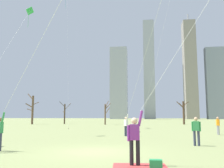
{
  "coord_description": "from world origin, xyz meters",
  "views": [
    {
      "loc": [
        2.45,
        -11.76,
        1.67
      ],
      "look_at": [
        0.0,
        6.0,
        4.0
      ],
      "focal_mm": 39.89,
      "sensor_mm": 36.0,
      "label": 1
    }
  ],
  "objects_px": {
    "distant_kite_drifting_left_teal": "(67,2)",
    "bare_tree_leftmost": "(183,112)",
    "kite_flyer_foreground_left_white": "(172,74)",
    "bystander_strolling_midfield": "(218,125)",
    "kite_flyer_midfield_center_blue": "(135,93)",
    "bare_tree_far_right_edge": "(32,109)",
    "picnic_spot": "(149,166)",
    "kite_flyer_midfield_left_purple": "(27,75)",
    "bare_tree_center": "(65,113)",
    "bystander_watching_nearby": "(196,130)",
    "bare_tree_right_of_center": "(106,112)"
  },
  "relations": [
    {
      "from": "kite_flyer_foreground_left_white",
      "to": "bare_tree_right_of_center",
      "type": "bearing_deg",
      "value": 102.49
    },
    {
      "from": "bystander_strolling_midfield",
      "to": "bare_tree_center",
      "type": "distance_m",
      "value": 37.92
    },
    {
      "from": "kite_flyer_midfield_center_blue",
      "to": "bare_tree_right_of_center",
      "type": "xyz_separation_m",
      "value": [
        -7.37,
        31.03,
        -0.91
      ]
    },
    {
      "from": "picnic_spot",
      "to": "bare_tree_far_right_edge",
      "type": "relative_size",
      "value": 0.3
    },
    {
      "from": "bystander_watching_nearby",
      "to": "kite_flyer_midfield_center_blue",
      "type": "bearing_deg",
      "value": 131.52
    },
    {
      "from": "kite_flyer_midfield_center_blue",
      "to": "bare_tree_far_right_edge",
      "type": "xyz_separation_m",
      "value": [
        -23.03,
        30.8,
        -0.12
      ]
    },
    {
      "from": "kite_flyer_midfield_center_blue",
      "to": "distant_kite_drifting_left_teal",
      "type": "bearing_deg",
      "value": 124.59
    },
    {
      "from": "picnic_spot",
      "to": "bystander_watching_nearby",
      "type": "bearing_deg",
      "value": 67.39
    },
    {
      "from": "kite_flyer_midfield_center_blue",
      "to": "bare_tree_leftmost",
      "type": "relative_size",
      "value": 2.46
    },
    {
      "from": "bystander_strolling_midfield",
      "to": "kite_flyer_midfield_center_blue",
      "type": "bearing_deg",
      "value": -146.43
    },
    {
      "from": "bystander_strolling_midfield",
      "to": "bare_tree_leftmost",
      "type": "xyz_separation_m",
      "value": [
        1.22,
        29.49,
        1.73
      ]
    },
    {
      "from": "bare_tree_right_of_center",
      "to": "distant_kite_drifting_left_teal",
      "type": "bearing_deg",
      "value": -103.16
    },
    {
      "from": "kite_flyer_midfield_left_purple",
      "to": "bystander_watching_nearby",
      "type": "relative_size",
      "value": 6.99
    },
    {
      "from": "kite_flyer_foreground_left_white",
      "to": "distant_kite_drifting_left_teal",
      "type": "relative_size",
      "value": 0.9
    },
    {
      "from": "distant_kite_drifting_left_teal",
      "to": "bare_tree_right_of_center",
      "type": "height_order",
      "value": "distant_kite_drifting_left_teal"
    },
    {
      "from": "picnic_spot",
      "to": "bare_tree_center",
      "type": "height_order",
      "value": "bare_tree_center"
    },
    {
      "from": "kite_flyer_midfield_center_blue",
      "to": "bare_tree_center",
      "type": "distance_m",
      "value": 37.97
    },
    {
      "from": "bare_tree_leftmost",
      "to": "bare_tree_far_right_edge",
      "type": "bearing_deg",
      "value": -173.68
    },
    {
      "from": "distant_kite_drifting_left_teal",
      "to": "bare_tree_leftmost",
      "type": "xyz_separation_m",
      "value": [
        19.36,
        18.44,
        -16.49
      ]
    },
    {
      "from": "distant_kite_drifting_left_teal",
      "to": "bare_tree_right_of_center",
      "type": "bearing_deg",
      "value": 76.84
    },
    {
      "from": "kite_flyer_midfield_left_purple",
      "to": "bystander_watching_nearby",
      "type": "height_order",
      "value": "kite_flyer_midfield_left_purple"
    },
    {
      "from": "kite_flyer_foreground_left_white",
      "to": "kite_flyer_midfield_center_blue",
      "type": "distance_m",
      "value": 10.36
    },
    {
      "from": "picnic_spot",
      "to": "bare_tree_far_right_edge",
      "type": "xyz_separation_m",
      "value": [
        -23.91,
        41.51,
        3.18
      ]
    },
    {
      "from": "picnic_spot",
      "to": "bare_tree_leftmost",
      "type": "relative_size",
      "value": 0.4
    },
    {
      "from": "bare_tree_leftmost",
      "to": "kite_flyer_foreground_left_white",
      "type": "bearing_deg",
      "value": -98.53
    },
    {
      "from": "kite_flyer_midfield_center_blue",
      "to": "bare_tree_right_of_center",
      "type": "height_order",
      "value": "kite_flyer_midfield_center_blue"
    },
    {
      "from": "bystander_watching_nearby",
      "to": "bystander_strolling_midfield",
      "type": "relative_size",
      "value": 1.0
    },
    {
      "from": "bystander_watching_nearby",
      "to": "distant_kite_drifting_left_teal",
      "type": "relative_size",
      "value": 0.08
    },
    {
      "from": "picnic_spot",
      "to": "bare_tree_center",
      "type": "xyz_separation_m",
      "value": [
        -17.86,
        44.67,
        2.33
      ]
    },
    {
      "from": "kite_flyer_midfield_left_purple",
      "to": "kite_flyer_midfield_center_blue",
      "type": "bearing_deg",
      "value": 63.95
    },
    {
      "from": "bystander_strolling_midfield",
      "to": "distant_kite_drifting_left_teal",
      "type": "height_order",
      "value": "distant_kite_drifting_left_teal"
    },
    {
      "from": "bare_tree_right_of_center",
      "to": "bystander_strolling_midfield",
      "type": "bearing_deg",
      "value": -60.92
    },
    {
      "from": "distant_kite_drifting_left_teal",
      "to": "kite_flyer_midfield_left_purple",
      "type": "bearing_deg",
      "value": -75.05
    },
    {
      "from": "bystander_watching_nearby",
      "to": "bare_tree_far_right_edge",
      "type": "relative_size",
      "value": 0.25
    },
    {
      "from": "kite_flyer_foreground_left_white",
      "to": "picnic_spot",
      "type": "bearing_deg",
      "value": -149.75
    },
    {
      "from": "kite_flyer_foreground_left_white",
      "to": "picnic_spot",
      "type": "xyz_separation_m",
      "value": [
        -0.88,
        -0.51,
        -3.03
      ]
    },
    {
      "from": "bare_tree_right_of_center",
      "to": "kite_flyer_foreground_left_white",
      "type": "bearing_deg",
      "value": -77.51
    },
    {
      "from": "bystander_strolling_midfield",
      "to": "picnic_spot",
      "type": "xyz_separation_m",
      "value": [
        -6.33,
        -15.5,
        -0.81
      ]
    },
    {
      "from": "kite_flyer_foreground_left_white",
      "to": "picnic_spot",
      "type": "height_order",
      "value": "kite_flyer_foreground_left_white"
    },
    {
      "from": "bystander_strolling_midfield",
      "to": "distant_kite_drifting_left_teal",
      "type": "xyz_separation_m",
      "value": [
        -18.14,
        11.05,
        18.23
      ]
    },
    {
      "from": "kite_flyer_midfield_left_purple",
      "to": "bare_tree_right_of_center",
      "type": "xyz_separation_m",
      "value": [
        -3.04,
        39.89,
        -0.99
      ]
    },
    {
      "from": "bystander_strolling_midfield",
      "to": "distant_kite_drifting_left_teal",
      "type": "bearing_deg",
      "value": 148.65
    },
    {
      "from": "kite_flyer_midfield_left_purple",
      "to": "bare_tree_far_right_edge",
      "type": "distance_m",
      "value": 43.84
    },
    {
      "from": "bare_tree_center",
      "to": "distant_kite_drifting_left_teal",
      "type": "bearing_deg",
      "value": -71.52
    },
    {
      "from": "bystander_strolling_midfield",
      "to": "distant_kite_drifting_left_teal",
      "type": "relative_size",
      "value": 0.08
    },
    {
      "from": "kite_flyer_foreground_left_white",
      "to": "bystander_watching_nearby",
      "type": "height_order",
      "value": "kite_flyer_foreground_left_white"
    },
    {
      "from": "kite_flyer_foreground_left_white",
      "to": "distant_kite_drifting_left_teal",
      "type": "distance_m",
      "value": 33.1
    },
    {
      "from": "kite_flyer_foreground_left_white",
      "to": "bare_tree_center",
      "type": "relative_size",
      "value": 3.85
    },
    {
      "from": "bare_tree_center",
      "to": "kite_flyer_midfield_center_blue",
      "type": "bearing_deg",
      "value": -63.43
    },
    {
      "from": "bare_tree_right_of_center",
      "to": "bare_tree_far_right_edge",
      "type": "xyz_separation_m",
      "value": [
        -15.65,
        -0.23,
        0.79
      ]
    }
  ]
}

